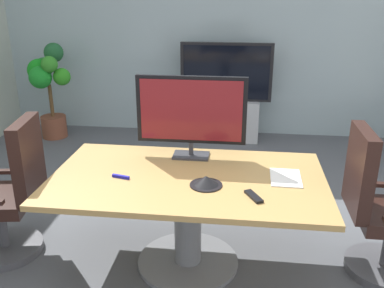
{
  "coord_description": "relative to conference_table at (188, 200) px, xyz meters",
  "views": [
    {
      "loc": [
        0.46,
        -2.73,
        1.98
      ],
      "look_at": [
        0.1,
        0.2,
        0.88
      ],
      "focal_mm": 39.51,
      "sensor_mm": 36.0,
      "label": 1
    }
  ],
  "objects": [
    {
      "name": "ground_plane",
      "position": [
        -0.1,
        0.05,
        -0.54
      ],
      "size": [
        7.3,
        7.3,
        0.0
      ],
      "primitive_type": "plane",
      "color": "#515459"
    },
    {
      "name": "wall_back_glass_partition",
      "position": [
        -0.1,
        3.2,
        0.95
      ],
      "size": [
        5.87,
        0.1,
        2.97
      ],
      "primitive_type": "cube",
      "color": "#9EB2B7",
      "rests_on": "ground"
    },
    {
      "name": "conference_table",
      "position": [
        0.0,
        0.0,
        0.0
      ],
      "size": [
        1.92,
        1.1,
        0.73
      ],
      "color": "#B2894C",
      "rests_on": "ground"
    },
    {
      "name": "office_chair_left",
      "position": [
        -1.36,
        -0.02,
        -0.08
      ],
      "size": [
        0.63,
        0.61,
        1.09
      ],
      "rotation": [
        0.0,
        0.0,
        -1.42
      ],
      "color": "#4C4C51",
      "rests_on": "ground"
    },
    {
      "name": "office_chair_right",
      "position": [
        1.35,
        0.08,
        -0.08
      ],
      "size": [
        0.6,
        0.57,
        1.09
      ],
      "rotation": [
        0.0,
        0.0,
        1.57
      ],
      "color": "#4C4C51",
      "rests_on": "ground"
    },
    {
      "name": "tv_monitor",
      "position": [
        -0.02,
        0.38,
        0.55
      ],
      "size": [
        0.84,
        0.18,
        0.64
      ],
      "color": "#333338",
      "rests_on": "conference_table"
    },
    {
      "name": "wall_display_unit",
      "position": [
        0.13,
        2.84,
        -0.1
      ],
      "size": [
        1.2,
        0.36,
        1.31
      ],
      "color": "#B7BABC",
      "rests_on": "ground"
    },
    {
      "name": "potted_plant",
      "position": [
        -2.24,
        2.63,
        0.22
      ],
      "size": [
        0.61,
        0.55,
        1.28
      ],
      "color": "brown",
      "rests_on": "ground"
    },
    {
      "name": "conference_phone",
      "position": [
        0.14,
        -0.13,
        0.22
      ],
      "size": [
        0.22,
        0.22,
        0.07
      ],
      "color": "black",
      "rests_on": "conference_table"
    },
    {
      "name": "remote_control",
      "position": [
        0.46,
        -0.27,
        0.2
      ],
      "size": [
        0.12,
        0.17,
        0.02
      ],
      "primitive_type": "cube",
      "rotation": [
        0.0,
        0.0,
        0.49
      ],
      "color": "black",
      "rests_on": "conference_table"
    },
    {
      "name": "whiteboard_marker",
      "position": [
        -0.46,
        -0.08,
        0.2
      ],
      "size": [
        0.13,
        0.05,
        0.02
      ],
      "primitive_type": "cube",
      "rotation": [
        0.0,
        0.0,
        -0.24
      ],
      "color": "#1919A5",
      "rests_on": "conference_table"
    },
    {
      "name": "paper_notepad",
      "position": [
        0.68,
        0.06,
        0.19
      ],
      "size": [
        0.22,
        0.3,
        0.01
      ],
      "primitive_type": "cube",
      "rotation": [
        0.0,
        0.0,
        -0.02
      ],
      "color": "white",
      "rests_on": "conference_table"
    }
  ]
}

